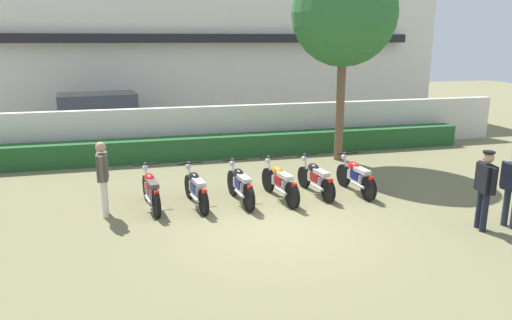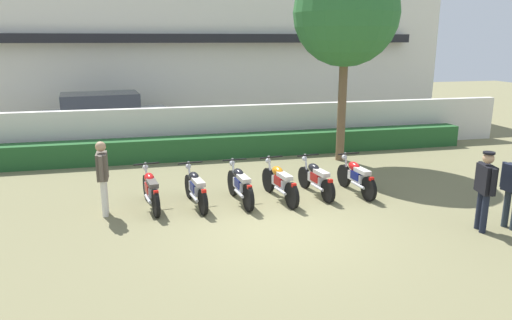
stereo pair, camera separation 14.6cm
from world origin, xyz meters
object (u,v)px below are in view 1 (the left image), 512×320
Objects in this scene: motorcycle_in_row_3 at (280,182)px; motorcycle_in_row_0 at (151,190)px; officer_0 at (485,184)px; motorcycle_in_row_4 at (316,178)px; parked_car at (103,119)px; motorcycle_in_row_2 at (240,184)px; motorcycle_in_row_5 at (356,176)px; tree_near_inspector at (344,14)px; inspector_person at (103,173)px; motorcycle_in_row_1 at (196,188)px.

motorcycle_in_row_0 is at bearing 79.17° from motorcycle_in_row_3.
motorcycle_in_row_4 is at bearing -37.83° from officer_0.
officer_0 is (7.90, -10.47, 0.04)m from parked_car.
parked_car is 8.43m from motorcycle_in_row_2.
parked_car is 10.03m from motorcycle_in_row_5.
motorcycle_in_row_4 is 1.00× the size of motorcycle_in_row_5.
tree_near_inspector is 5.37m from motorcycle_in_row_5.
inspector_person reaches higher than motorcycle_in_row_4.
motorcycle_in_row_3 reaches higher than motorcycle_in_row_5.
motorcycle_in_row_2 is at bearing 86.66° from motorcycle_in_row_4.
motorcycle_in_row_2 is at bearing -72.36° from parked_car.
motorcycle_in_row_3 is at bearing -100.56° from motorcycle_in_row_0.
motorcycle_in_row_1 is 1.01× the size of motorcycle_in_row_5.
motorcycle_in_row_3 is 1.19× the size of officer_0.
motorcycle_in_row_5 is at bearing -50.65° from officer_0.
motorcycle_in_row_5 is 6.08m from inspector_person.
motorcycle_in_row_2 is at bearing -101.72° from motorcycle_in_row_0.
motorcycle_in_row_3 is 1.17× the size of inspector_person.
motorcycle_in_row_3 is at bearing -66.60° from parked_car.
officer_0 is at bearing -147.79° from motorcycle_in_row_4.
motorcycle_in_row_3 is at bearing 90.65° from motorcycle_in_row_4.
motorcycle_in_row_4 is at bearing -96.18° from motorcycle_in_row_1.
officer_0 reaches higher than motorcycle_in_row_3.
motorcycle_in_row_0 is at bearing -86.17° from parked_car.
parked_car reaches higher than officer_0.
motorcycle_in_row_0 is 7.13m from officer_0.
officer_0 reaches higher than motorcycle_in_row_0.
inspector_person is at bearing -154.11° from tree_near_inspector.
motorcycle_in_row_0 is 0.94× the size of motorcycle_in_row_3.
motorcycle_in_row_0 is 1.02× the size of motorcycle_in_row_4.
motorcycle_in_row_3 reaches higher than motorcycle_in_row_1.
motorcycle_in_row_4 is 1.08× the size of inspector_person.
officer_0 is at bearing -158.19° from motorcycle_in_row_5.
motorcycle_in_row_1 is 1.09× the size of inspector_person.
motorcycle_in_row_1 is 4.03m from motorcycle_in_row_5.
inspector_person is (-7.05, -3.42, -3.55)m from tree_near_inspector.
motorcycle_in_row_5 is (6.46, -7.65, -0.49)m from parked_car.
motorcycle_in_row_4 is (0.98, 0.14, -0.02)m from motorcycle_in_row_3.
motorcycle_in_row_0 is at bearing -11.93° from officer_0.
motorcycle_in_row_0 reaches higher than motorcycle_in_row_1.
motorcycle_in_row_0 is 4.03m from motorcycle_in_row_4.
parked_car is 2.60× the size of motorcycle_in_row_4.
inspector_person is at bearing 82.58° from motorcycle_in_row_3.
officer_0 is at bearing -19.99° from inspector_person.
motorcycle_in_row_2 is 5.26m from officer_0.
tree_near_inspector is at bearing -21.87° from motorcycle_in_row_5.
motorcycle_in_row_5 is at bearing -105.02° from motorcycle_in_row_4.
parked_car reaches higher than motorcycle_in_row_0.
tree_near_inspector is 7.12m from officer_0.
inspector_person is 1.01× the size of officer_0.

